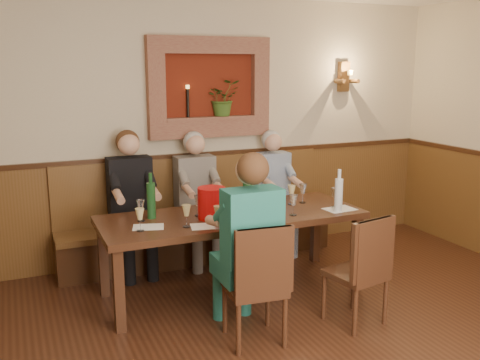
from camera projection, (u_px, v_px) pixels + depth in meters
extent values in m
cube|color=beige|center=(191.00, 130.00, 5.78)|extent=(6.00, 0.04, 2.80)
cube|color=brown|center=(193.00, 206.00, 5.93)|extent=(6.00, 0.04, 1.10)
cube|color=#381E0F|center=(192.00, 155.00, 5.81)|extent=(6.02, 0.06, 0.05)
cube|color=#601B0D|center=(208.00, 87.00, 5.75)|extent=(1.00, 0.02, 0.70)
cube|color=#8C6047|center=(209.00, 45.00, 5.61)|extent=(1.36, 0.12, 0.18)
cube|color=#8C6047|center=(210.00, 129.00, 5.80)|extent=(1.36, 0.12, 0.18)
cube|color=#8C6047|center=(156.00, 88.00, 5.48)|extent=(0.18, 0.12, 0.70)
cube|color=#8C6047|center=(260.00, 87.00, 5.93)|extent=(0.18, 0.12, 0.70)
cube|color=#8C6047|center=(210.00, 118.00, 5.77)|extent=(1.00, 0.14, 0.04)
imported|color=#37571E|center=(223.00, 98.00, 5.79)|extent=(0.35, 0.30, 0.39)
cylinder|color=black|center=(188.00, 103.00, 5.64)|extent=(0.03, 0.03, 0.30)
cylinder|color=#FFBF59|center=(188.00, 87.00, 5.61)|extent=(0.04, 0.04, 0.04)
cube|color=brown|center=(344.00, 77.00, 6.35)|extent=(0.12, 0.08, 0.35)
cylinder|color=brown|center=(340.00, 81.00, 6.26)|extent=(0.05, 0.18, 0.05)
cylinder|color=brown|center=(354.00, 81.00, 6.34)|extent=(0.05, 0.18, 0.05)
cylinder|color=#FFBF59|center=(350.00, 73.00, 6.23)|extent=(0.06, 0.06, 0.06)
cube|color=#321D0F|center=(232.00, 217.00, 4.89)|extent=(2.40, 0.90, 0.06)
cube|color=#321D0F|center=(119.00, 291.00, 4.20)|extent=(0.08, 0.08, 0.69)
cube|color=#321D0F|center=(356.00, 252.00, 5.07)|extent=(0.08, 0.08, 0.69)
cube|color=#321D0F|center=(103.00, 260.00, 4.86)|extent=(0.08, 0.08, 0.69)
cube|color=#321D0F|center=(315.00, 231.00, 5.73)|extent=(0.08, 0.08, 0.69)
cube|color=#381E0F|center=(200.00, 242.00, 5.81)|extent=(3.00, 0.40, 0.40)
cube|color=brown|center=(200.00, 223.00, 5.76)|extent=(3.00, 0.45, 0.06)
cube|color=brown|center=(194.00, 186.00, 5.86)|extent=(3.00, 0.06, 0.66)
cube|color=#321D0F|center=(254.00, 315.00, 4.10)|extent=(0.44, 0.44, 0.40)
cube|color=#321D0F|center=(254.00, 288.00, 4.05)|extent=(0.46, 0.46, 0.05)
cube|color=#321D0F|center=(263.00, 262.00, 3.81)|extent=(0.42, 0.08, 0.50)
cube|color=#321D0F|center=(354.00, 299.00, 4.39)|extent=(0.46, 0.46, 0.39)
cube|color=#321D0F|center=(356.00, 274.00, 4.35)|extent=(0.48, 0.48, 0.05)
cube|color=#321D0F|center=(375.00, 249.00, 4.14)|extent=(0.41, 0.12, 0.49)
cube|color=black|center=(136.00, 253.00, 5.38)|extent=(0.43, 0.45, 0.45)
cube|color=black|center=(130.00, 185.00, 5.40)|extent=(0.43, 0.23, 0.57)
sphere|color=#D8A384|center=(129.00, 144.00, 5.27)|extent=(0.22, 0.22, 0.22)
sphere|color=#4C2D19|center=(128.00, 142.00, 5.31)|extent=(0.24, 0.24, 0.24)
cube|color=#585450|center=(201.00, 244.00, 5.66)|extent=(0.41, 0.43, 0.45)
cube|color=#585450|center=(195.00, 181.00, 5.67)|extent=(0.41, 0.22, 0.54)
sphere|color=#D8A384|center=(195.00, 144.00, 5.55)|extent=(0.21, 0.21, 0.21)
sphere|color=#B2B2B2|center=(194.00, 142.00, 5.59)|extent=(0.23, 0.23, 0.23)
cube|color=navy|center=(277.00, 234.00, 6.01)|extent=(0.40, 0.42, 0.45)
cube|color=navy|center=(271.00, 176.00, 6.02)|extent=(0.40, 0.21, 0.52)
sphere|color=#D8A384|center=(273.00, 142.00, 5.91)|extent=(0.20, 0.20, 0.20)
sphere|color=#B2B2B2|center=(271.00, 140.00, 5.95)|extent=(0.22, 0.22, 0.22)
cube|color=#1B5B5E|center=(243.00, 301.00, 4.29)|extent=(0.44, 0.46, 0.45)
cube|color=#1B5B5E|center=(252.00, 226.00, 3.99)|extent=(0.44, 0.23, 0.57)
sphere|color=#D8A384|center=(250.00, 170.00, 3.94)|extent=(0.22, 0.22, 0.22)
sphere|color=#4C2D19|center=(253.00, 168.00, 3.89)|extent=(0.24, 0.24, 0.24)
cylinder|color=red|center=(212.00, 203.00, 4.71)|extent=(0.28, 0.28, 0.28)
cylinder|color=#19471E|center=(247.00, 192.00, 4.93)|extent=(0.09, 0.09, 0.36)
cylinder|color=orange|center=(247.00, 168.00, 4.88)|extent=(0.04, 0.04, 0.09)
cylinder|color=#19471E|center=(151.00, 201.00, 4.71)|extent=(0.08, 0.08, 0.32)
cylinder|color=#19471E|center=(150.00, 178.00, 4.67)|extent=(0.03, 0.03, 0.09)
cylinder|color=silver|center=(339.00, 195.00, 4.94)|extent=(0.09, 0.09, 0.31)
cylinder|color=silver|center=(339.00, 174.00, 4.90)|extent=(0.04, 0.04, 0.09)
cube|color=white|center=(148.00, 227.00, 4.48)|extent=(0.30, 0.25, 0.00)
cube|color=white|center=(243.00, 215.00, 4.85)|extent=(0.30, 0.27, 0.00)
cube|color=white|center=(340.00, 209.00, 5.04)|extent=(0.30, 0.23, 0.00)
cube|color=white|center=(207.00, 226.00, 4.51)|extent=(0.31, 0.25, 0.00)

